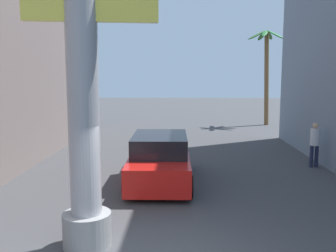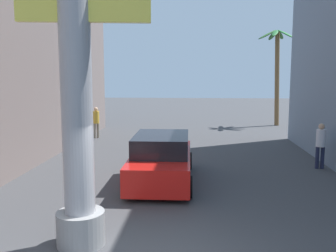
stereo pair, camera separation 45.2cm
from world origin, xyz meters
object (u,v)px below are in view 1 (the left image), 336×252
Objects in this scene: palm_tree_mid_left at (28,27)px; pedestrian_mid_right at (315,141)px; neon_sign_pole at (81,18)px; palm_tree_far_right at (266,62)px; pedestrian_far_left at (88,121)px; street_lamp at (332,57)px; palm_tree_mid_right at (311,27)px; car_lead at (160,159)px.

pedestrian_mid_right is (11.88, -2.73, -4.60)m from palm_tree_mid_left.
neon_sign_pole is 20.85m from palm_tree_far_right.
neon_sign_pole is at bearing -76.29° from pedestrian_far_left.
palm_tree_far_right is at bearing 37.26° from palm_tree_mid_left.
pedestrian_far_left is (-3.18, 13.05, -3.54)m from neon_sign_pole.
palm_tree_mid_right is (0.73, 4.41, 1.54)m from street_lamp.
palm_tree_far_right is at bearing 88.98° from palm_tree_mid_right.
car_lead is at bearing -140.53° from palm_tree_mid_right.
neon_sign_pole is 10.44m from pedestrian_mid_right.
neon_sign_pole reaches higher than palm_tree_far_right.
car_lead is at bearing -171.03° from street_lamp.
palm_tree_mid_left is 5.98m from pedestrian_far_left.
pedestrian_mid_right is (6.99, 6.90, -3.55)m from neon_sign_pole.
car_lead is (1.23, 4.75, -3.81)m from neon_sign_pole.
car_lead is 9.21m from palm_tree_mid_left.
palm_tree_mid_left is at bearing 116.93° from neon_sign_pole.
street_lamp reaches higher than pedestrian_far_left.
pedestrian_mid_right is (-0.86, -12.42, -3.42)m from palm_tree_far_right.
street_lamp is 3.91× the size of pedestrian_mid_right.
neon_sign_pole is at bearing -140.90° from street_lamp.
street_lamp is 12.92m from pedestrian_far_left.
neon_sign_pole is at bearing -112.11° from palm_tree_far_right.
palm_tree_far_right reaches higher than pedestrian_far_left.
street_lamp is 12.59m from palm_tree_mid_left.
palm_tree_mid_right reaches higher than palm_tree_mid_left.
neon_sign_pole is 5.50× the size of pedestrian_mid_right.
neon_sign_pole is 1.42× the size of palm_tree_far_right.
palm_tree_mid_right is at bearing -91.02° from palm_tree_far_right.
street_lamp is at bearing 39.10° from neon_sign_pole.
neon_sign_pole is 13.89m from pedestrian_far_left.
neon_sign_pole is at bearing -63.07° from palm_tree_mid_left.
street_lamp reaches higher than palm_tree_far_right.
neon_sign_pole is at bearing -104.46° from car_lead.
palm_tree_far_right is at bearing 86.03° from pedestrian_mid_right.
pedestrian_mid_right is at bearing -31.18° from pedestrian_far_left.
pedestrian_far_left is at bearing 63.52° from palm_tree_mid_left.
palm_tree_mid_right reaches higher than street_lamp.
car_lead is at bearing -38.56° from palm_tree_mid_left.
palm_tree_far_right is (0.89, 13.66, 0.34)m from street_lamp.
pedestrian_mid_right is (10.17, -6.15, -0.01)m from pedestrian_far_left.
street_lamp reaches higher than car_lead.
palm_tree_far_right is 13.14m from pedestrian_far_left.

